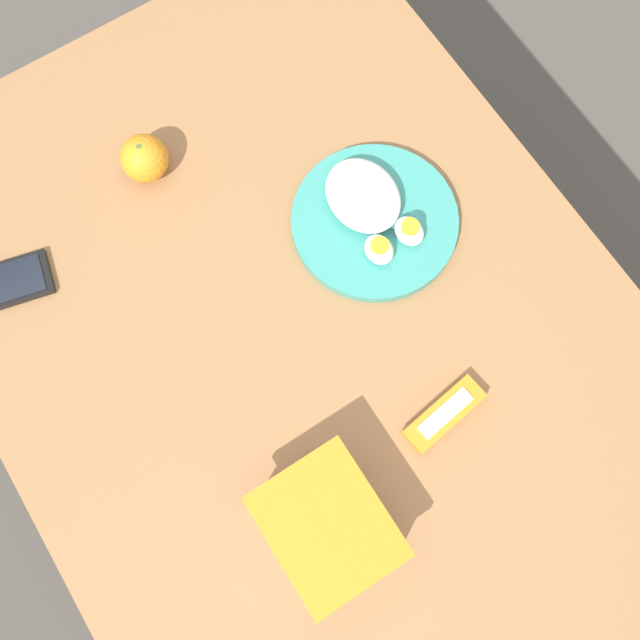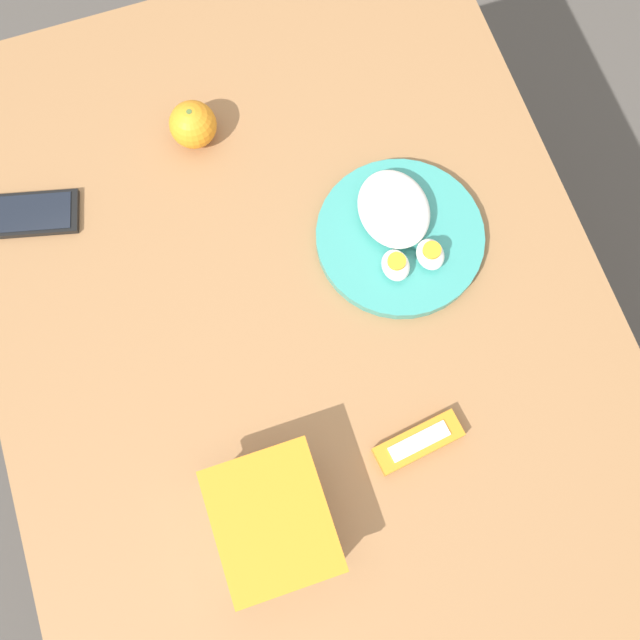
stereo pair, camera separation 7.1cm
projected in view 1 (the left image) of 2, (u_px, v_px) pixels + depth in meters
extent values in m
plane|color=#4C4742|center=(317.00, 425.00, 1.71)|extent=(10.00, 10.00, 0.00)
cube|color=#996B42|center=(315.00, 351.00, 1.04)|extent=(1.24, 0.86, 0.03)
cylinder|color=brown|center=(320.00, 82.00, 1.57)|extent=(0.06, 0.06, 0.68)
cylinder|color=brown|center=(2.00, 260.00, 1.46)|extent=(0.06, 0.06, 0.68)
cube|color=white|center=(327.00, 527.00, 0.93)|extent=(0.15, 0.12, 0.07)
cube|color=beige|center=(327.00, 527.00, 0.94)|extent=(0.14, 0.11, 0.04)
cube|color=orange|center=(327.00, 526.00, 0.89)|extent=(0.17, 0.14, 0.01)
ellipsoid|color=gray|center=(322.00, 531.00, 0.93)|extent=(0.06, 0.05, 0.03)
sphere|color=orange|center=(144.00, 158.00, 1.07)|extent=(0.07, 0.07, 0.07)
cylinder|color=#4C662D|center=(139.00, 147.00, 1.04)|extent=(0.01, 0.01, 0.00)
cylinder|color=teal|center=(375.00, 222.00, 1.07)|extent=(0.24, 0.24, 0.02)
ellipsoid|color=white|center=(363.00, 195.00, 1.05)|extent=(0.12, 0.10, 0.04)
ellipsoid|color=white|center=(409.00, 231.00, 1.04)|extent=(0.05, 0.04, 0.03)
cylinder|color=#F4A823|center=(410.00, 227.00, 1.03)|extent=(0.03, 0.03, 0.01)
ellipsoid|color=white|center=(379.00, 250.00, 1.03)|extent=(0.05, 0.04, 0.03)
cylinder|color=#F4A823|center=(380.00, 245.00, 1.02)|extent=(0.03, 0.03, 0.01)
cube|color=orange|center=(444.00, 414.00, 0.99)|extent=(0.05, 0.12, 0.02)
cube|color=white|center=(445.00, 413.00, 0.98)|extent=(0.03, 0.09, 0.00)
cube|color=black|center=(6.00, 284.00, 1.05)|extent=(0.09, 0.14, 0.01)
cube|color=black|center=(4.00, 283.00, 1.04)|extent=(0.08, 0.12, 0.00)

